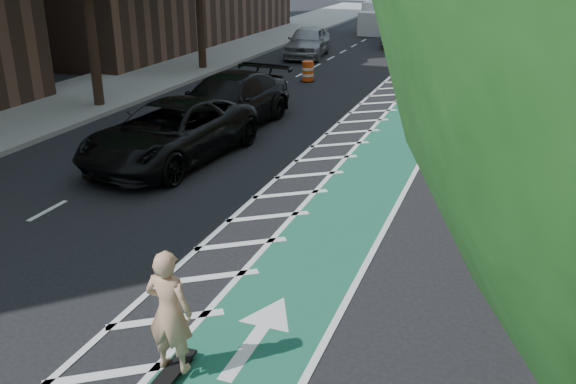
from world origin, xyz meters
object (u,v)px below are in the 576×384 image
at_px(skateboarder, 169,311).
at_px(suv_far, 227,102).
at_px(suv_near, 171,132).
at_px(barrel_a, 211,104).

bearing_deg(skateboarder, suv_far, -69.25).
relative_size(suv_near, barrel_a, 5.73).
height_order(skateboarder, barrel_a, skateboarder).
bearing_deg(barrel_a, suv_near, -76.05).
bearing_deg(skateboarder, suv_near, -60.99).
distance_m(suv_near, suv_far, 3.47).
bearing_deg(skateboarder, barrel_a, -66.48).
bearing_deg(suv_far, suv_near, -85.68).
bearing_deg(suv_far, barrel_a, 144.04).
xyz_separation_m(suv_far, barrel_a, (-1.09, 0.93, -0.36)).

